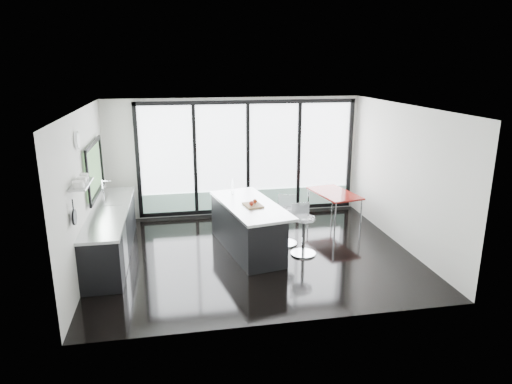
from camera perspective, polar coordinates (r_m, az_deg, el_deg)
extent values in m
cube|color=black|center=(8.93, -0.28, -7.67)|extent=(6.00, 5.00, 0.00)
cube|color=white|center=(8.22, -0.31, 10.52)|extent=(6.00, 5.00, 0.00)
cube|color=beige|center=(10.87, -2.63, 4.36)|extent=(6.00, 0.00, 2.80)
cube|color=white|center=(10.89, -1.04, 4.39)|extent=(5.00, 0.02, 2.50)
cube|color=gray|center=(11.10, -0.98, -0.86)|extent=(5.00, 0.02, 0.44)
cube|color=black|center=(10.72, -7.63, 4.07)|extent=(0.08, 0.04, 2.50)
cube|color=black|center=(10.85, -1.01, 4.35)|extent=(0.08, 0.04, 2.50)
cube|color=black|center=(11.12, 5.38, 4.57)|extent=(0.08, 0.04, 2.50)
cube|color=beige|center=(6.14, 3.85, -4.84)|extent=(6.00, 0.00, 2.80)
cube|color=beige|center=(8.49, -20.66, 0.04)|extent=(0.00, 5.00, 2.80)
cube|color=#44693E|center=(9.30, -19.69, 2.72)|extent=(0.02, 1.60, 0.90)
cube|color=#AAADAF|center=(7.57, -21.00, 0.91)|extent=(0.25, 0.80, 0.03)
cylinder|color=white|center=(8.00, -21.46, 6.03)|extent=(0.04, 0.30, 0.30)
cylinder|color=black|center=(7.31, -21.76, -2.95)|extent=(0.03, 0.24, 0.24)
cube|color=beige|center=(9.45, 17.92, 1.84)|extent=(0.00, 5.00, 2.80)
cube|color=black|center=(9.10, -17.64, -5.03)|extent=(0.65, 3.20, 0.87)
cube|color=#AAADAF|center=(8.95, -17.88, -2.28)|extent=(0.69, 3.24, 0.05)
cube|color=#AAADAF|center=(9.43, -17.52, -1.35)|extent=(0.45, 0.48, 0.06)
cylinder|color=silver|center=(9.38, -18.56, 0.04)|extent=(0.02, 0.02, 0.44)
cube|color=#AAADAF|center=(8.37, -16.07, -6.85)|extent=(0.03, 0.60, 0.80)
cube|color=black|center=(8.96, -1.22, -4.55)|extent=(1.18, 2.34, 0.88)
cube|color=#AAADAF|center=(8.83, -0.74, -1.64)|extent=(1.39, 2.44, 0.05)
cube|color=#926F49|center=(8.68, -0.38, -1.66)|extent=(0.38, 0.46, 0.03)
sphere|color=maroon|center=(8.60, -0.58, -1.41)|extent=(0.11, 0.11, 0.09)
sphere|color=maroon|center=(8.73, -0.13, -1.16)|extent=(0.10, 0.10, 0.09)
cylinder|color=silver|center=(9.44, -2.96, 0.57)|extent=(0.08, 0.08, 0.28)
cylinder|color=silver|center=(8.79, 5.96, -5.46)|extent=(0.56, 0.56, 0.77)
cylinder|color=silver|center=(9.24, 3.67, -4.27)|extent=(0.63, 0.63, 0.78)
cube|color=maroon|center=(10.65, 9.68, -1.90)|extent=(1.00, 1.45, 0.71)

